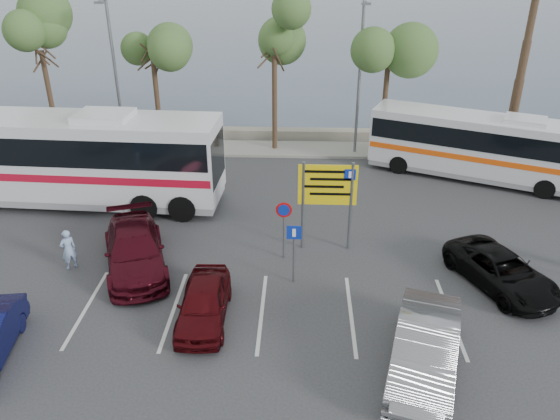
{
  "coord_description": "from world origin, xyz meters",
  "views": [
    {
      "loc": [
        -0.03,
        -15.34,
        10.98
      ],
      "look_at": [
        -0.76,
        3.0,
        1.72
      ],
      "focal_mm": 35.0,
      "sensor_mm": 36.0,
      "label": 1
    }
  ],
  "objects_px": {
    "direction_sign": "(327,192)",
    "coach_bus_left": "(66,162)",
    "car_red": "(204,302)",
    "suv_black": "(502,271)",
    "coach_bus_right": "(483,149)",
    "pedestrian_near": "(68,249)",
    "street_lamp_left": "(114,70)",
    "street_lamp_right": "(360,72)",
    "car_maroon": "(135,250)",
    "car_silver_b": "(425,349)"
  },
  "relations": [
    {
      "from": "street_lamp_right",
      "to": "suv_black",
      "type": "distance_m",
      "value": 13.88
    },
    {
      "from": "street_lamp_left",
      "to": "suv_black",
      "type": "xyz_separation_m",
      "value": [
        17.0,
        -12.68,
        -3.99
      ]
    },
    {
      "from": "street_lamp_left",
      "to": "car_maroon",
      "type": "xyz_separation_m",
      "value": [
        4.0,
        -12.02,
        -3.86
      ]
    },
    {
      "from": "street_lamp_left",
      "to": "car_maroon",
      "type": "bearing_deg",
      "value": -71.59
    },
    {
      "from": "street_lamp_left",
      "to": "coach_bus_left",
      "type": "xyz_separation_m",
      "value": [
        -0.45,
        -6.65,
        -2.61
      ]
    },
    {
      "from": "coach_bus_right",
      "to": "car_red",
      "type": "height_order",
      "value": "coach_bus_right"
    },
    {
      "from": "direction_sign",
      "to": "pedestrian_near",
      "type": "relative_size",
      "value": 2.29
    },
    {
      "from": "coach_bus_left",
      "to": "coach_bus_right",
      "type": "relative_size",
      "value": 1.27
    },
    {
      "from": "direction_sign",
      "to": "coach_bus_left",
      "type": "relative_size",
      "value": 0.26
    },
    {
      "from": "direction_sign",
      "to": "coach_bus_left",
      "type": "xyz_separation_m",
      "value": [
        -11.46,
        3.67,
        -0.44
      ]
    },
    {
      "from": "car_maroon",
      "to": "suv_black",
      "type": "distance_m",
      "value": 13.02
    },
    {
      "from": "car_maroon",
      "to": "direction_sign",
      "type": "bearing_deg",
      "value": -5.52
    },
    {
      "from": "street_lamp_left",
      "to": "coach_bus_right",
      "type": "xyz_separation_m",
      "value": [
        18.95,
        -3.18,
        -3.02
      ]
    },
    {
      "from": "street_lamp_left",
      "to": "street_lamp_right",
      "type": "relative_size",
      "value": 1.0
    },
    {
      "from": "street_lamp_right",
      "to": "direction_sign",
      "type": "bearing_deg",
      "value": -100.94
    },
    {
      "from": "car_red",
      "to": "suv_black",
      "type": "bearing_deg",
      "value": 11.52
    },
    {
      "from": "direction_sign",
      "to": "pedestrian_near",
      "type": "bearing_deg",
      "value": -169.04
    },
    {
      "from": "direction_sign",
      "to": "suv_black",
      "type": "relative_size",
      "value": 0.82
    },
    {
      "from": "direction_sign",
      "to": "car_silver_b",
      "type": "bearing_deg",
      "value": -69.56
    },
    {
      "from": "street_lamp_right",
      "to": "car_silver_b",
      "type": "bearing_deg",
      "value": -88.32
    },
    {
      "from": "direction_sign",
      "to": "coach_bus_right",
      "type": "relative_size",
      "value": 0.33
    },
    {
      "from": "coach_bus_left",
      "to": "pedestrian_near",
      "type": "xyz_separation_m",
      "value": [
        2.05,
        -5.49,
        -1.21
      ]
    },
    {
      "from": "coach_bus_right",
      "to": "car_maroon",
      "type": "distance_m",
      "value": 17.39
    },
    {
      "from": "street_lamp_right",
      "to": "suv_black",
      "type": "height_order",
      "value": "street_lamp_right"
    },
    {
      "from": "coach_bus_left",
      "to": "suv_black",
      "type": "relative_size",
      "value": 3.16
    },
    {
      "from": "coach_bus_right",
      "to": "car_red",
      "type": "distance_m",
      "value": 16.79
    },
    {
      "from": "street_lamp_right",
      "to": "suv_black",
      "type": "xyz_separation_m",
      "value": [
        4.0,
        -12.68,
        -3.99
      ]
    },
    {
      "from": "street_lamp_left",
      "to": "car_silver_b",
      "type": "height_order",
      "value": "street_lamp_left"
    },
    {
      "from": "street_lamp_right",
      "to": "car_maroon",
      "type": "distance_m",
      "value": 15.5
    },
    {
      "from": "car_maroon",
      "to": "car_red",
      "type": "relative_size",
      "value": 1.36
    },
    {
      "from": "street_lamp_left",
      "to": "car_maroon",
      "type": "distance_m",
      "value": 13.24
    },
    {
      "from": "car_red",
      "to": "pedestrian_near",
      "type": "bearing_deg",
      "value": 151.45
    },
    {
      "from": "direction_sign",
      "to": "car_maroon",
      "type": "distance_m",
      "value": 7.4
    },
    {
      "from": "car_maroon",
      "to": "car_silver_b",
      "type": "bearing_deg",
      "value": -46.9
    },
    {
      "from": "car_red",
      "to": "coach_bus_left",
      "type": "bearing_deg",
      "value": 130.78
    },
    {
      "from": "car_red",
      "to": "car_silver_b",
      "type": "height_order",
      "value": "car_silver_b"
    },
    {
      "from": "coach_bus_left",
      "to": "pedestrian_near",
      "type": "bearing_deg",
      "value": -69.49
    },
    {
      "from": "car_maroon",
      "to": "coach_bus_right",
      "type": "bearing_deg",
      "value": 11.47
    },
    {
      "from": "coach_bus_right",
      "to": "car_red",
      "type": "relative_size",
      "value": 2.91
    },
    {
      "from": "street_lamp_left",
      "to": "car_red",
      "type": "xyz_separation_m",
      "value": [
        7.0,
        -14.94,
        -3.96
      ]
    },
    {
      "from": "street_lamp_right",
      "to": "pedestrian_near",
      "type": "relative_size",
      "value": 5.1
    },
    {
      "from": "street_lamp_right",
      "to": "car_maroon",
      "type": "relative_size",
      "value": 1.57
    },
    {
      "from": "street_lamp_left",
      "to": "suv_black",
      "type": "height_order",
      "value": "street_lamp_left"
    },
    {
      "from": "car_maroon",
      "to": "pedestrian_near",
      "type": "xyz_separation_m",
      "value": [
        -2.4,
        -0.12,
        0.04
      ]
    },
    {
      "from": "coach_bus_left",
      "to": "coach_bus_right",
      "type": "height_order",
      "value": "coach_bus_left"
    },
    {
      "from": "street_lamp_left",
      "to": "pedestrian_near",
      "type": "bearing_deg",
      "value": -82.5
    },
    {
      "from": "direction_sign",
      "to": "pedestrian_near",
      "type": "height_order",
      "value": "direction_sign"
    },
    {
      "from": "street_lamp_left",
      "to": "suv_black",
      "type": "relative_size",
      "value": 1.82
    },
    {
      "from": "street_lamp_right",
      "to": "pedestrian_near",
      "type": "distance_m",
      "value": 17.09
    },
    {
      "from": "car_silver_b",
      "to": "pedestrian_near",
      "type": "height_order",
      "value": "car_silver_b"
    }
  ]
}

